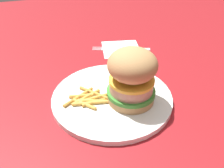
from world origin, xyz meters
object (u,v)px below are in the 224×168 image
sandwich (132,76)px  fries_pile (89,99)px  plate (112,98)px  fork (121,48)px  napkin (121,49)px

sandwich → fries_pile: bearing=74.7°
sandwich → plate: bearing=54.2°
plate → sandwich: (-0.02, -0.03, 0.06)m
plate → fries_pile: (-0.00, 0.05, 0.01)m
fries_pile → fork: fries_pile is taller
sandwich → napkin: bearing=-14.3°
sandwich → fork: sandwich is taller
sandwich → fork: 0.26m
sandwich → napkin: size_ratio=1.06×
sandwich → fries_pile: (0.02, 0.08, -0.06)m
fries_pile → fork: 0.27m
fries_pile → plate: bearing=-89.0°
plate → fork: size_ratio=1.53×
sandwich → fork: size_ratio=0.69×
sandwich → fries_pile: sandwich is taller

